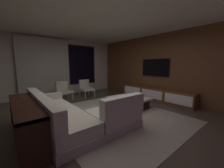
{
  "coord_description": "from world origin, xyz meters",
  "views": [
    {
      "loc": [
        -1.99,
        -2.89,
        1.47
      ],
      "look_at": [
        1.5,
        1.34,
        0.66
      ],
      "focal_mm": 21.11,
      "sensor_mm": 36.0,
      "label": 1
    }
  ],
  "objects_px": {
    "coffee_table": "(128,102)",
    "media_console": "(156,94)",
    "accent_chair_near_window": "(86,87)",
    "console_table_behind_couch": "(25,119)",
    "mounted_tv": "(155,68)",
    "accent_chair_by_curtain": "(64,90)",
    "sectional_couch": "(73,116)",
    "book_stack_on_coffee_table": "(127,95)"
  },
  "relations": [
    {
      "from": "sectional_couch",
      "to": "book_stack_on_coffee_table",
      "type": "relative_size",
      "value": 8.82
    },
    {
      "from": "accent_chair_near_window",
      "to": "accent_chair_by_curtain",
      "type": "distance_m",
      "value": 1.01
    },
    {
      "from": "accent_chair_by_curtain",
      "to": "console_table_behind_couch",
      "type": "bearing_deg",
      "value": -123.36
    },
    {
      "from": "coffee_table",
      "to": "media_console",
      "type": "bearing_deg",
      "value": -2.15
    },
    {
      "from": "accent_chair_near_window",
      "to": "media_console",
      "type": "height_order",
      "value": "accent_chair_near_window"
    },
    {
      "from": "coffee_table",
      "to": "media_console",
      "type": "distance_m",
      "value": 1.55
    },
    {
      "from": "sectional_couch",
      "to": "book_stack_on_coffee_table",
      "type": "height_order",
      "value": "sectional_couch"
    },
    {
      "from": "accent_chair_near_window",
      "to": "accent_chair_by_curtain",
      "type": "height_order",
      "value": "same"
    },
    {
      "from": "media_console",
      "to": "console_table_behind_couch",
      "type": "distance_m",
      "value": 4.52
    },
    {
      "from": "mounted_tv",
      "to": "console_table_behind_couch",
      "type": "distance_m",
      "value": 4.79
    },
    {
      "from": "book_stack_on_coffee_table",
      "to": "console_table_behind_couch",
      "type": "xyz_separation_m",
      "value": [
        -2.99,
        -0.12,
        -0.0
      ]
    },
    {
      "from": "accent_chair_near_window",
      "to": "mounted_tv",
      "type": "xyz_separation_m",
      "value": [
        2.07,
        -2.22,
        0.92
      ]
    },
    {
      "from": "console_table_behind_couch",
      "to": "book_stack_on_coffee_table",
      "type": "bearing_deg",
      "value": 2.32
    },
    {
      "from": "sectional_couch",
      "to": "media_console",
      "type": "xyz_separation_m",
      "value": [
        3.6,
        0.12,
        -0.04
      ]
    },
    {
      "from": "accent_chair_by_curtain",
      "to": "mounted_tv",
      "type": "distance_m",
      "value": 3.94
    },
    {
      "from": "coffee_table",
      "to": "accent_chair_by_curtain",
      "type": "bearing_deg",
      "value": 119.05
    },
    {
      "from": "accent_chair_near_window",
      "to": "accent_chair_by_curtain",
      "type": "xyz_separation_m",
      "value": [
        -1.01,
        0.06,
        0.0
      ]
    },
    {
      "from": "sectional_couch",
      "to": "console_table_behind_couch",
      "type": "bearing_deg",
      "value": 171.73
    },
    {
      "from": "sectional_couch",
      "to": "accent_chair_by_curtain",
      "type": "distance_m",
      "value": 2.69
    },
    {
      "from": "coffee_table",
      "to": "console_table_behind_couch",
      "type": "bearing_deg",
      "value": -179.22
    },
    {
      "from": "coffee_table",
      "to": "mounted_tv",
      "type": "distance_m",
      "value": 2.09
    },
    {
      "from": "mounted_tv",
      "to": "console_table_behind_couch",
      "type": "bearing_deg",
      "value": -177.8
    },
    {
      "from": "sectional_couch",
      "to": "book_stack_on_coffee_table",
      "type": "distance_m",
      "value": 2.09
    },
    {
      "from": "coffee_table",
      "to": "media_console",
      "type": "relative_size",
      "value": 0.37
    },
    {
      "from": "sectional_couch",
      "to": "accent_chair_by_curtain",
      "type": "xyz_separation_m",
      "value": [
        0.71,
        2.59,
        0.14
      ]
    },
    {
      "from": "coffee_table",
      "to": "book_stack_on_coffee_table",
      "type": "distance_m",
      "value": 0.24
    },
    {
      "from": "sectional_couch",
      "to": "book_stack_on_coffee_table",
      "type": "bearing_deg",
      "value": 6.97
    },
    {
      "from": "accent_chair_by_curtain",
      "to": "console_table_behind_couch",
      "type": "xyz_separation_m",
      "value": [
        -1.62,
        -2.46,
        -0.02
      ]
    },
    {
      "from": "sectional_couch",
      "to": "mounted_tv",
      "type": "distance_m",
      "value": 3.94
    },
    {
      "from": "accent_chair_near_window",
      "to": "console_table_behind_couch",
      "type": "relative_size",
      "value": 0.37
    },
    {
      "from": "media_console",
      "to": "mounted_tv",
      "type": "height_order",
      "value": "mounted_tv"
    },
    {
      "from": "sectional_couch",
      "to": "accent_chair_by_curtain",
      "type": "height_order",
      "value": "sectional_couch"
    },
    {
      "from": "coffee_table",
      "to": "book_stack_on_coffee_table",
      "type": "relative_size",
      "value": 4.09
    },
    {
      "from": "accent_chair_near_window",
      "to": "console_table_behind_couch",
      "type": "distance_m",
      "value": 3.56
    },
    {
      "from": "mounted_tv",
      "to": "console_table_behind_couch",
      "type": "xyz_separation_m",
      "value": [
        -4.7,
        -0.18,
        -0.93
      ]
    },
    {
      "from": "accent_chair_by_curtain",
      "to": "mounted_tv",
      "type": "height_order",
      "value": "mounted_tv"
    },
    {
      "from": "accent_chair_near_window",
      "to": "media_console",
      "type": "xyz_separation_m",
      "value": [
        1.89,
        -2.42,
        -0.18
      ]
    },
    {
      "from": "accent_chair_near_window",
      "to": "mounted_tv",
      "type": "bearing_deg",
      "value": -46.95
    },
    {
      "from": "book_stack_on_coffee_table",
      "to": "mounted_tv",
      "type": "distance_m",
      "value": 1.95
    },
    {
      "from": "accent_chair_near_window",
      "to": "console_table_behind_couch",
      "type": "xyz_separation_m",
      "value": [
        -2.63,
        -2.4,
        -0.02
      ]
    },
    {
      "from": "book_stack_on_coffee_table",
      "to": "media_console",
      "type": "distance_m",
      "value": 1.54
    },
    {
      "from": "mounted_tv",
      "to": "console_table_behind_couch",
      "type": "relative_size",
      "value": 0.59
    }
  ]
}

